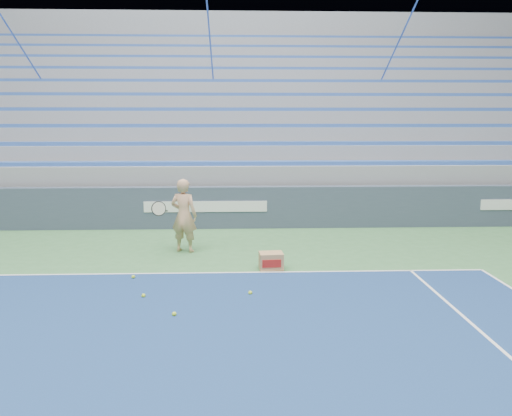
{
  "coord_description": "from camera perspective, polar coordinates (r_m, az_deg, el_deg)",
  "views": [
    {
      "loc": [
        0.84,
        2.9,
        2.84
      ],
      "look_at": [
        1.19,
        12.38,
        1.15
      ],
      "focal_mm": 35.0,
      "sensor_mm": 36.0,
      "label": 1
    }
  ],
  "objects": [
    {
      "name": "bleachers",
      "position": [
        18.73,
        -4.74,
        8.58
      ],
      "size": [
        31.0,
        9.15,
        7.3
      ],
      "color": "gray",
      "rests_on": "ground"
    },
    {
      "name": "sponsor_barrier",
      "position": [
        13.21,
        -5.72,
        0.06
      ],
      "size": [
        30.0,
        0.32,
        1.1
      ],
      "color": "#384356",
      "rests_on": "ground"
    },
    {
      "name": "tennis_ball_2",
      "position": [
        8.3,
        -0.66,
        -9.66
      ],
      "size": [
        0.07,
        0.07,
        0.07
      ],
      "primitive_type": "sphere",
      "color": "#C2E52E",
      "rests_on": "ground"
    },
    {
      "name": "tennis_ball_3",
      "position": [
        8.37,
        -12.74,
        -9.74
      ],
      "size": [
        0.07,
        0.07,
        0.07
      ],
      "primitive_type": "sphere",
      "color": "#C2E52E",
      "rests_on": "ground"
    },
    {
      "name": "ball_box",
      "position": [
        9.59,
        1.74,
        -6.09
      ],
      "size": [
        0.47,
        0.38,
        0.34
      ],
      "color": "#AD8253",
      "rests_on": "ground"
    },
    {
      "name": "tennis_player",
      "position": [
        10.83,
        -8.27,
        -0.86
      ],
      "size": [
        0.94,
        0.89,
        1.6
      ],
      "color": "tan",
      "rests_on": "ground"
    },
    {
      "name": "tennis_ball_1",
      "position": [
        9.36,
        -13.84,
        -7.66
      ],
      "size": [
        0.07,
        0.07,
        0.07
      ],
      "primitive_type": "sphere",
      "color": "#C2E52E",
      "rests_on": "ground"
    },
    {
      "name": "tennis_ball_0",
      "position": [
        7.55,
        -9.33,
        -11.87
      ],
      "size": [
        0.07,
        0.07,
        0.07
      ],
      "primitive_type": "sphere",
      "color": "#C2E52E",
      "rests_on": "ground"
    }
  ]
}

